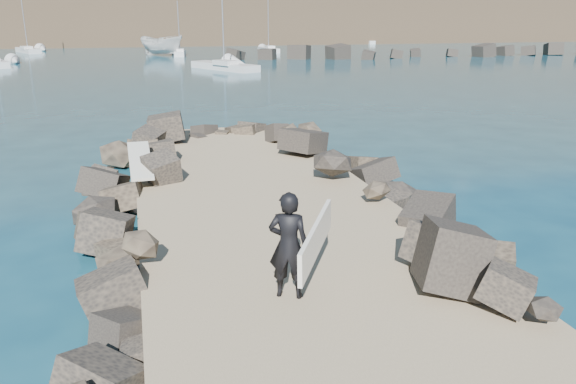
% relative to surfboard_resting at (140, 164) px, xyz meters
% --- Properties ---
extents(ground, '(800.00, 800.00, 0.00)m').
position_rel_surfboard_resting_xyz_m(ground, '(2.84, -3.93, -1.04)').
color(ground, '#0F384C').
rests_on(ground, ground).
extents(jetty, '(6.00, 26.00, 0.60)m').
position_rel_surfboard_resting_xyz_m(jetty, '(2.84, -5.93, -0.74)').
color(jetty, '#8C7759').
rests_on(jetty, ground).
extents(riprap_left, '(2.60, 22.00, 1.00)m').
position_rel_surfboard_resting_xyz_m(riprap_left, '(-0.06, -5.43, -0.54)').
color(riprap_left, black).
rests_on(riprap_left, ground).
extents(riprap_right, '(2.60, 22.00, 1.00)m').
position_rel_surfboard_resting_xyz_m(riprap_right, '(5.74, -5.43, -0.54)').
color(riprap_right, black).
rests_on(riprap_right, ground).
extents(breakwater_secondary, '(52.00, 4.00, 1.20)m').
position_rel_surfboard_resting_xyz_m(breakwater_secondary, '(37.84, 51.07, -0.44)').
color(breakwater_secondary, black).
rests_on(breakwater_secondary, ground).
extents(surfboard_resting, '(0.65, 2.35, 0.08)m').
position_rel_surfboard_resting_xyz_m(surfboard_resting, '(0.00, 0.00, 0.00)').
color(surfboard_resting, beige).
rests_on(surfboard_resting, riprap_left).
extents(boat_imported, '(6.74, 6.83, 2.69)m').
position_rel_surfboard_resting_xyz_m(boat_imported, '(3.98, 63.36, 0.31)').
color(boat_imported, silver).
rests_on(boat_imported, ground).
extents(surfer_with_board, '(1.40, 1.91, 1.75)m').
position_rel_surfboard_resting_xyz_m(surfer_with_board, '(2.20, -7.55, 0.44)').
color(surfer_with_board, black).
rests_on(surfer_with_board, jetty).
extents(sailboat_e, '(4.53, 7.90, 9.36)m').
position_rel_surfboard_resting_xyz_m(sailboat_e, '(-14.38, 74.56, -0.69)').
color(sailboat_e, silver).
rests_on(sailboat_e, ground).
extents(sailboat_f, '(1.68, 5.53, 6.74)m').
position_rel_surfboard_resting_xyz_m(sailboat_f, '(43.75, 88.33, -0.69)').
color(sailboat_f, silver).
rests_on(sailboat_f, ground).
extents(sailboat_d, '(1.77, 6.87, 8.24)m').
position_rel_surfboard_resting_xyz_m(sailboat_d, '(19.39, 66.81, -0.69)').
color(sailboat_d, silver).
rests_on(sailboat_d, ground).
extents(sailboat_b, '(2.00, 5.85, 7.06)m').
position_rel_surfboard_resting_xyz_m(sailboat_b, '(6.19, 61.70, -0.69)').
color(sailboat_b, silver).
rests_on(sailboat_b, ground).
extents(sailboat_c, '(5.69, 8.78, 10.48)m').
position_rel_surfboard_resting_xyz_m(sailboat_c, '(8.59, 39.79, -0.69)').
color(sailboat_c, silver).
rests_on(sailboat_c, ground).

